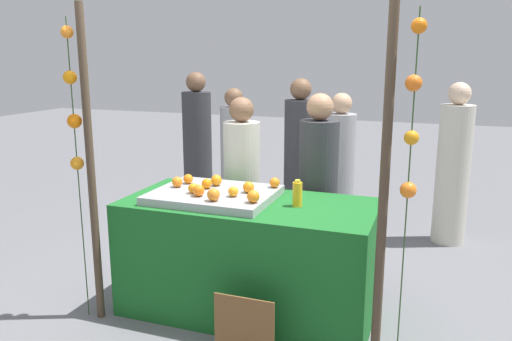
# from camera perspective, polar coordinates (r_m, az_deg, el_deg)

# --- Properties ---
(ground_plane) EXTENTS (24.00, 24.00, 0.00)m
(ground_plane) POSITION_cam_1_polar(r_m,az_deg,el_deg) (4.05, -0.75, -15.20)
(ground_plane) COLOR slate
(stall_counter) EXTENTS (1.84, 0.87, 0.86)m
(stall_counter) POSITION_cam_1_polar(r_m,az_deg,el_deg) (3.87, -0.77, -9.58)
(stall_counter) COLOR #196023
(stall_counter) RESTS_ON ground_plane
(orange_tray) EXTENTS (0.88, 0.70, 0.06)m
(orange_tray) POSITION_cam_1_polar(r_m,az_deg,el_deg) (3.80, -4.70, -2.73)
(orange_tray) COLOR #9EA0A5
(orange_tray) RESTS_ON stall_counter
(orange_0) EXTENTS (0.07, 0.07, 0.07)m
(orange_0) POSITION_cam_1_polar(r_m,az_deg,el_deg) (3.63, -2.56, -2.36)
(orange_0) COLOR orange
(orange_0) RESTS_ON orange_tray
(orange_1) EXTENTS (0.09, 0.09, 0.09)m
(orange_1) POSITION_cam_1_polar(r_m,az_deg,el_deg) (3.53, -4.76, -2.70)
(orange_1) COLOR orange
(orange_1) RESTS_ON orange_tray
(orange_2) EXTENTS (0.08, 0.08, 0.08)m
(orange_2) POSITION_cam_1_polar(r_m,az_deg,el_deg) (3.93, -8.77, -1.27)
(orange_2) COLOR orange
(orange_2) RESTS_ON orange_tray
(orange_3) EXTENTS (0.08, 0.08, 0.08)m
(orange_3) POSITION_cam_1_polar(r_m,az_deg,el_deg) (3.87, 2.09, -1.36)
(orange_3) COLOR orange
(orange_3) RESTS_ON orange_tray
(orange_4) EXTENTS (0.08, 0.08, 0.08)m
(orange_4) POSITION_cam_1_polar(r_m,az_deg,el_deg) (3.66, -6.41, -2.22)
(orange_4) COLOR orange
(orange_4) RESTS_ON orange_tray
(orange_5) EXTENTS (0.08, 0.08, 0.08)m
(orange_5) POSITION_cam_1_polar(r_m,az_deg,el_deg) (3.86, -5.52, -1.47)
(orange_5) COLOR orange
(orange_5) RESTS_ON orange_tray
(orange_6) EXTENTS (0.08, 0.08, 0.08)m
(orange_6) POSITION_cam_1_polar(r_m,az_deg,el_deg) (4.02, -7.58, -0.93)
(orange_6) COLOR orange
(orange_6) RESTS_ON orange_tray
(orange_7) EXTENTS (0.08, 0.08, 0.08)m
(orange_7) POSITION_cam_1_polar(r_m,az_deg,el_deg) (3.73, -0.84, -1.87)
(orange_7) COLOR orange
(orange_7) RESTS_ON orange_tray
(orange_8) EXTENTS (0.09, 0.09, 0.09)m
(orange_8) POSITION_cam_1_polar(r_m,az_deg,el_deg) (3.47, -0.31, -2.92)
(orange_8) COLOR orange
(orange_8) RESTS_ON orange_tray
(orange_9) EXTENTS (0.09, 0.09, 0.09)m
(orange_9) POSITION_cam_1_polar(r_m,az_deg,el_deg) (3.93, -4.45, -1.10)
(orange_9) COLOR orange
(orange_9) RESTS_ON orange_tray
(orange_10) EXTENTS (0.08, 0.08, 0.08)m
(orange_10) POSITION_cam_1_polar(r_m,az_deg,el_deg) (3.74, -7.02, -1.99)
(orange_10) COLOR orange
(orange_10) RESTS_ON orange_tray
(juice_bottle) EXTENTS (0.07, 0.07, 0.19)m
(juice_bottle) POSITION_cam_1_polar(r_m,az_deg,el_deg) (3.60, 4.63, -2.62)
(juice_bottle) COLOR #F3AC1E
(juice_bottle) RESTS_ON stall_counter
(chalkboard_sign) EXTENTS (0.40, 0.03, 0.44)m
(chalkboard_sign) POSITION_cam_1_polar(r_m,az_deg,el_deg) (3.38, -1.31, -17.26)
(chalkboard_sign) COLOR brown
(chalkboard_sign) RESTS_ON ground_plane
(vendor_left) EXTENTS (0.31, 0.31, 1.56)m
(vendor_left) POSITION_cam_1_polar(r_m,az_deg,el_deg) (4.46, -1.58, -2.54)
(vendor_left) COLOR beige
(vendor_left) RESTS_ON ground_plane
(vendor_right) EXTENTS (0.32, 0.32, 1.61)m
(vendor_right) POSITION_cam_1_polar(r_m,az_deg,el_deg) (4.26, 6.89, -3.03)
(vendor_right) COLOR #333338
(vendor_right) RESTS_ON ground_plane
(crowd_person_0) EXTENTS (0.33, 0.33, 1.67)m
(crowd_person_0) POSITION_cam_1_polar(r_m,az_deg,el_deg) (5.51, 4.86, 0.93)
(crowd_person_0) COLOR #333338
(crowd_person_0) RESTS_ON ground_plane
(crowd_person_1) EXTENTS (0.31, 0.31, 1.54)m
(crowd_person_1) POSITION_cam_1_polar(r_m,az_deg,el_deg) (5.27, 9.25, -0.40)
(crowd_person_1) COLOR #99999E
(crowd_person_1) RESTS_ON ground_plane
(crowd_person_2) EXTENTS (0.33, 0.33, 1.64)m
(crowd_person_2) POSITION_cam_1_polar(r_m,az_deg,el_deg) (5.54, 21.10, 0.07)
(crowd_person_2) COLOR beige
(crowd_person_2) RESTS_ON ground_plane
(crowd_person_3) EXTENTS (0.31, 0.31, 1.55)m
(crowd_person_3) POSITION_cam_1_polar(r_m,az_deg,el_deg) (5.83, -2.44, 1.06)
(crowd_person_3) COLOR #99999E
(crowd_person_3) RESTS_ON ground_plane
(crowd_person_4) EXTENTS (0.34, 0.34, 1.71)m
(crowd_person_4) POSITION_cam_1_polar(r_m,az_deg,el_deg) (6.16, -6.54, 2.33)
(crowd_person_4) COLOR #333338
(crowd_person_4) RESTS_ON ground_plane
(canopy_post_left) EXTENTS (0.06, 0.06, 2.24)m
(canopy_post_left) POSITION_cam_1_polar(r_m,az_deg,el_deg) (3.74, -17.94, 0.13)
(canopy_post_left) COLOR #473828
(canopy_post_left) RESTS_ON ground_plane
(canopy_post_right) EXTENTS (0.06, 0.06, 2.24)m
(canopy_post_right) POSITION_cam_1_polar(r_m,az_deg,el_deg) (2.98, 14.04, -2.73)
(canopy_post_right) COLOR #473828
(canopy_post_right) RESTS_ON ground_plane
(garland_strand_left) EXTENTS (0.11, 0.10, 2.15)m
(garland_strand_left) POSITION_cam_1_polar(r_m,az_deg,el_deg) (3.72, -19.74, 6.58)
(garland_strand_left) COLOR #2D4C23
(garland_strand_left) RESTS_ON ground_plane
(garland_strand_right) EXTENTS (0.10, 0.09, 2.15)m
(garland_strand_right) POSITION_cam_1_polar(r_m,az_deg,el_deg) (2.91, 17.04, 5.48)
(garland_strand_right) COLOR #2D4C23
(garland_strand_right) RESTS_ON ground_plane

